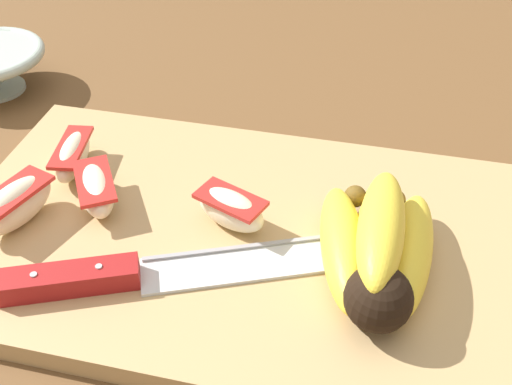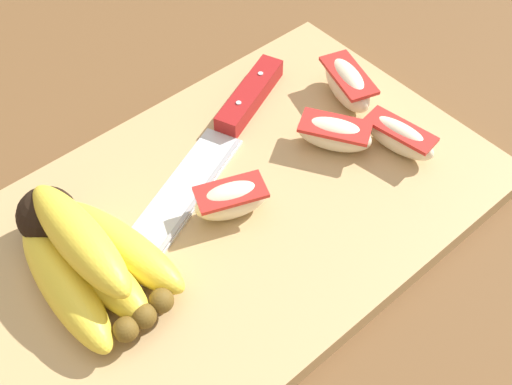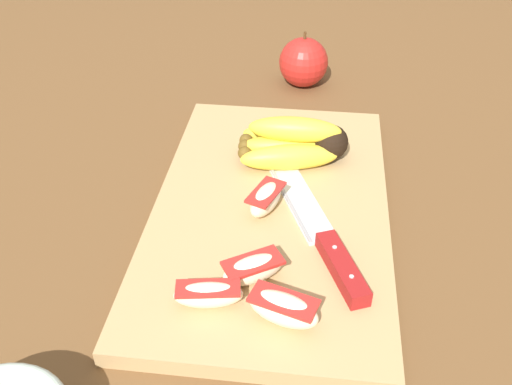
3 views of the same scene
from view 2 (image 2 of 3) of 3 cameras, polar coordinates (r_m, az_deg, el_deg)
The scene contains 8 objects.
ground_plane at distance 0.53m, azimuth -3.52°, elevation -3.52°, with size 6.00×6.00×0.00m, color brown.
cutting_board at distance 0.52m, azimuth -3.95°, elevation -3.20°, with size 0.48×0.28×0.02m, color tan.
banana_bunch at distance 0.48m, azimuth -15.24°, elevation -5.40°, with size 0.10×0.15×0.06m.
chefs_knife at distance 0.57m, azimuth -2.74°, elevation 5.62°, with size 0.27×0.14×0.02m.
apple_wedge_near at distance 0.55m, azimuth 7.11°, elevation 5.31°, with size 0.06×0.07×0.03m.
apple_wedge_middle at distance 0.50m, azimuth -2.26°, elevation -0.67°, with size 0.07×0.05×0.03m.
apple_wedge_far at distance 0.60m, azimuth 8.28°, elevation 9.69°, with size 0.05×0.08×0.04m.
apple_wedge_extra at distance 0.56m, azimuth 12.81°, elevation 4.95°, with size 0.03×0.07×0.03m.
Camera 2 is at (0.18, 0.25, 0.43)m, focal length 44.17 mm.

